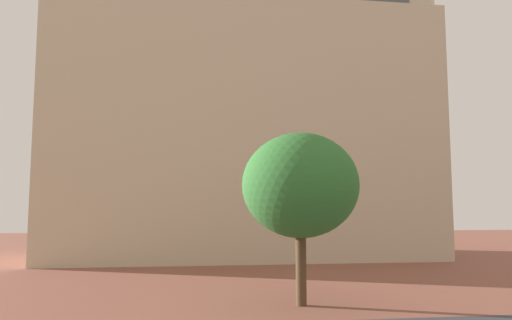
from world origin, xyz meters
The scene contains 2 objects.
landmark_building centered at (1.35, 31.96, 11.37)m, with size 27.10×10.57×36.46m.
tree_curb_far centered at (1.72, 14.34, 4.36)m, with size 4.34×4.34×6.33m.
Camera 1 is at (-2.35, -3.06, 3.52)m, focal length 33.56 mm.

